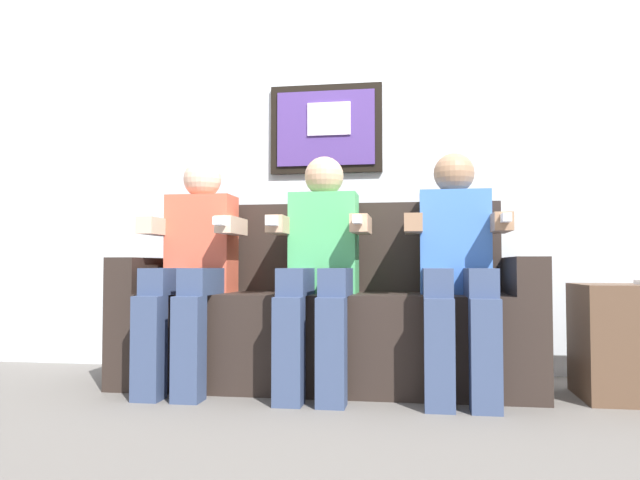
# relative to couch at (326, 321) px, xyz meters

# --- Properties ---
(ground_plane) EXTENTS (5.70, 5.70, 0.00)m
(ground_plane) POSITION_rel_couch_xyz_m (0.00, -0.33, -0.31)
(ground_plane) COLOR #66605B
(back_wall_assembly) EXTENTS (4.38, 0.10, 2.60)m
(back_wall_assembly) POSITION_rel_couch_xyz_m (-0.00, 0.44, 0.99)
(back_wall_assembly) COLOR silver
(back_wall_assembly) RESTS_ON ground_plane
(couch) EXTENTS (1.98, 0.58, 0.90)m
(couch) POSITION_rel_couch_xyz_m (0.00, 0.00, 0.00)
(couch) COLOR #2D231E
(couch) RESTS_ON ground_plane
(person_on_left) EXTENTS (0.46, 0.56, 1.11)m
(person_on_left) POSITION_rel_couch_xyz_m (-0.62, -0.17, 0.29)
(person_on_left) COLOR #D8593F
(person_on_left) RESTS_ON ground_plane
(person_in_middle) EXTENTS (0.46, 0.56, 1.11)m
(person_in_middle) POSITION_rel_couch_xyz_m (-0.00, -0.17, 0.29)
(person_in_middle) COLOR #4CB266
(person_in_middle) RESTS_ON ground_plane
(person_on_right) EXTENTS (0.46, 0.56, 1.11)m
(person_on_right) POSITION_rel_couch_xyz_m (0.62, -0.17, 0.29)
(person_on_right) COLOR #3F72CC
(person_on_right) RESTS_ON ground_plane
(side_table_right) EXTENTS (0.40, 0.40, 0.50)m
(side_table_right) POSITION_rel_couch_xyz_m (1.34, -0.11, -0.06)
(side_table_right) COLOR brown
(side_table_right) RESTS_ON ground_plane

